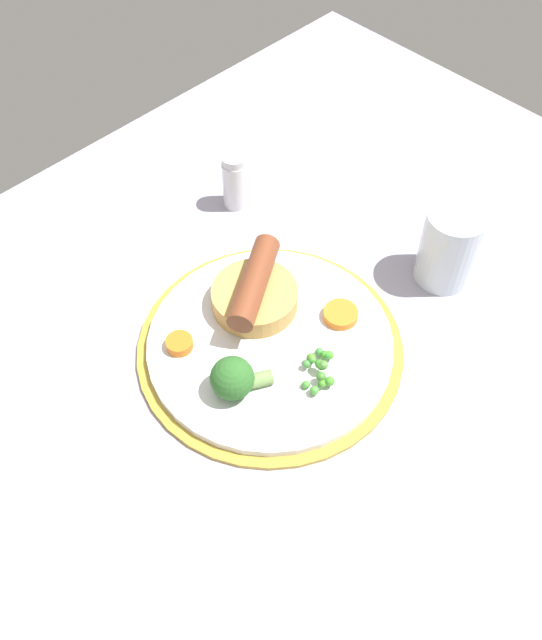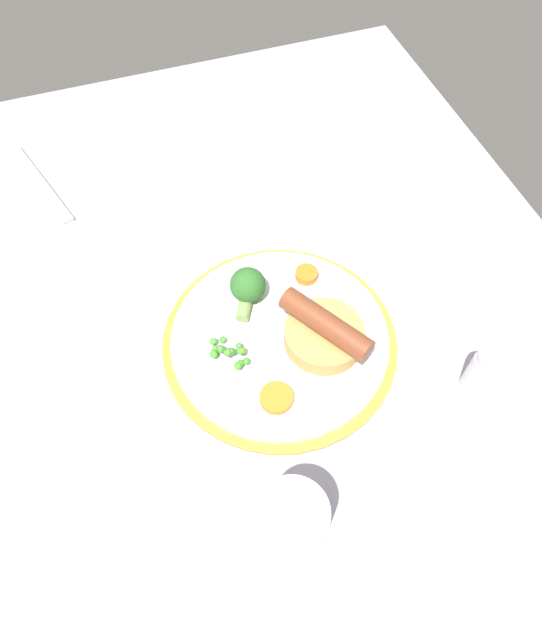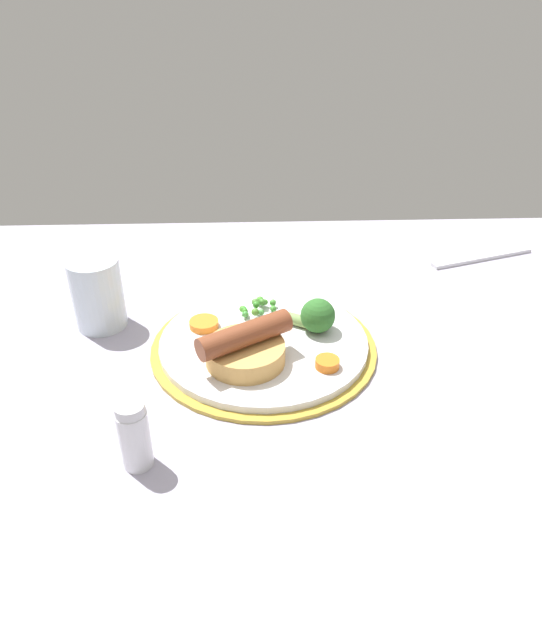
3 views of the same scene
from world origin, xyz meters
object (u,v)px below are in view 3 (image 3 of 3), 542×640
(fork, at_px, (482,257))
(salt_shaker, at_px, (134,435))
(carrot_slice_1, at_px, (204,324))
(dinner_plate, at_px, (264,343))
(broccoli_floret_near, at_px, (316,316))
(drinking_glass, at_px, (98,294))
(carrot_slice_0, at_px, (327,363))
(pea_pile, at_px, (257,306))
(sausage_pudding, at_px, (245,348))

(fork, distance_m, salt_shaker, 0.63)
(carrot_slice_1, bearing_deg, salt_shaker, -102.94)
(dinner_plate, relative_size, broccoli_floret_near, 4.60)
(broccoli_floret_near, xyz_separation_m, drinking_glass, (-0.27, 0.05, 0.01))
(broccoli_floret_near, relative_size, drinking_glass, 0.65)
(drinking_glass, bearing_deg, carrot_slice_1, -13.77)
(dinner_plate, relative_size, carrot_slice_0, 9.95)
(fork, distance_m, drinking_glass, 0.59)
(salt_shaker, bearing_deg, carrot_slice_0, 32.91)
(pea_pile, relative_size, salt_shaker, 0.68)
(sausage_pudding, height_order, carrot_slice_0, sausage_pudding)
(broccoli_floret_near, bearing_deg, carrot_slice_0, -58.00)
(drinking_glass, height_order, salt_shaker, drinking_glass)
(broccoli_floret_near, distance_m, drinking_glass, 0.28)
(broccoli_floret_near, bearing_deg, dinner_plate, -139.37)
(sausage_pudding, xyz_separation_m, pea_pile, (0.01, 0.11, -0.01))
(dinner_plate, height_order, sausage_pudding, sausage_pudding)
(sausage_pudding, relative_size, pea_pile, 2.24)
(broccoli_floret_near, bearing_deg, drinking_glass, -160.98)
(sausage_pudding, distance_m, drinking_glass, 0.22)
(pea_pile, bearing_deg, sausage_pudding, -97.77)
(dinner_plate, distance_m, salt_shaker, 0.23)
(carrot_slice_1, bearing_deg, sausage_pudding, -55.29)
(sausage_pudding, distance_m, salt_shaker, 0.17)
(carrot_slice_0, height_order, carrot_slice_1, carrot_slice_0)
(pea_pile, height_order, carrot_slice_0, pea_pile)
(salt_shaker, bearing_deg, carrot_slice_1, 77.06)
(drinking_glass, bearing_deg, pea_pile, -0.30)
(carrot_slice_0, distance_m, salt_shaker, 0.23)
(sausage_pudding, height_order, fork, sausage_pudding)
(dinner_plate, xyz_separation_m, carrot_slice_0, (0.07, -0.06, 0.01))
(broccoli_floret_near, distance_m, carrot_slice_0, 0.08)
(sausage_pudding, relative_size, carrot_slice_0, 3.99)
(sausage_pudding, height_order, broccoli_floret_near, sausage_pudding)
(drinking_glass, relative_size, salt_shaker, 1.28)
(dinner_plate, distance_m, sausage_pudding, 0.06)
(sausage_pudding, xyz_separation_m, carrot_slice_1, (-0.05, 0.07, -0.01))
(sausage_pudding, relative_size, broccoli_floret_near, 1.85)
(carrot_slice_0, xyz_separation_m, carrot_slice_1, (-0.14, 0.09, -0.00))
(carrot_slice_1, relative_size, salt_shaker, 0.51)
(pea_pile, relative_size, carrot_slice_1, 1.35)
(carrot_slice_0, xyz_separation_m, fork, (0.28, 0.29, -0.02))
(broccoli_floret_near, relative_size, salt_shaker, 0.83)
(sausage_pudding, bearing_deg, broccoli_floret_near, -175.66)
(fork, bearing_deg, carrot_slice_1, -172.48)
(dinner_plate, bearing_deg, salt_shaker, -123.25)
(carrot_slice_1, height_order, drinking_glass, drinking_glass)
(dinner_plate, bearing_deg, drinking_glass, 164.09)
(fork, bearing_deg, sausage_pudding, -161.41)
(sausage_pudding, distance_m, pea_pile, 0.11)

